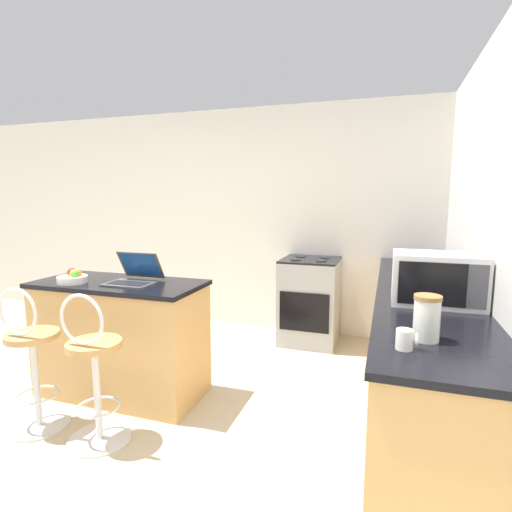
{
  "coord_description": "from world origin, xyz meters",
  "views": [
    {
      "loc": [
        1.67,
        -2.0,
        1.58
      ],
      "look_at": [
        0.49,
        1.57,
        1.02
      ],
      "focal_mm": 28.0,
      "sensor_mm": 36.0,
      "label": 1
    }
  ],
  "objects_px": {
    "mug_blue": "(398,271)",
    "mug_white": "(405,339)",
    "storage_jar": "(427,318)",
    "bar_stool_far": "(94,373)",
    "laptop": "(135,275)",
    "toaster": "(427,272)",
    "pepper_mill": "(401,274)",
    "stove_range": "(310,301)",
    "bar_stool_near": "(32,362)",
    "fruit_bowl": "(73,278)",
    "microwave": "(437,279)"
  },
  "relations": [
    {
      "from": "laptop",
      "to": "fruit_bowl",
      "type": "relative_size",
      "value": 1.62
    },
    {
      "from": "laptop",
      "to": "bar_stool_far",
      "type": "bearing_deg",
      "value": -79.69
    },
    {
      "from": "stove_range",
      "to": "mug_white",
      "type": "height_order",
      "value": "mug_white"
    },
    {
      "from": "bar_stool_far",
      "to": "pepper_mill",
      "type": "xyz_separation_m",
      "value": [
        1.83,
        1.05,
        0.56
      ]
    },
    {
      "from": "bar_stool_far",
      "to": "fruit_bowl",
      "type": "xyz_separation_m",
      "value": [
        -0.56,
        0.46,
        0.49
      ]
    },
    {
      "from": "bar_stool_far",
      "to": "stove_range",
      "type": "relative_size",
      "value": 1.08
    },
    {
      "from": "bar_stool_far",
      "to": "pepper_mill",
      "type": "relative_size",
      "value": 4.4
    },
    {
      "from": "bar_stool_near",
      "to": "bar_stool_far",
      "type": "distance_m",
      "value": 0.51
    },
    {
      "from": "microwave",
      "to": "toaster",
      "type": "bearing_deg",
      "value": 90.01
    },
    {
      "from": "mug_white",
      "to": "storage_jar",
      "type": "relative_size",
      "value": 0.43
    },
    {
      "from": "fruit_bowl",
      "to": "microwave",
      "type": "bearing_deg",
      "value": 4.82
    },
    {
      "from": "bar_stool_far",
      "to": "laptop",
      "type": "height_order",
      "value": "laptop"
    },
    {
      "from": "bar_stool_far",
      "to": "laptop",
      "type": "relative_size",
      "value": 2.8
    },
    {
      "from": "mug_blue",
      "to": "storage_jar",
      "type": "bearing_deg",
      "value": -86.42
    },
    {
      "from": "bar_stool_far",
      "to": "toaster",
      "type": "relative_size",
      "value": 3.98
    },
    {
      "from": "laptop",
      "to": "storage_jar",
      "type": "distance_m",
      "value": 2.14
    },
    {
      "from": "stove_range",
      "to": "fruit_bowl",
      "type": "bearing_deg",
      "value": -130.37
    },
    {
      "from": "pepper_mill",
      "to": "mug_white",
      "type": "xyz_separation_m",
      "value": [
        -0.01,
        -1.23,
        -0.06
      ]
    },
    {
      "from": "bar_stool_far",
      "to": "stove_range",
      "type": "height_order",
      "value": "bar_stool_far"
    },
    {
      "from": "pepper_mill",
      "to": "fruit_bowl",
      "type": "bearing_deg",
      "value": -166.12
    },
    {
      "from": "bar_stool_near",
      "to": "fruit_bowl",
      "type": "height_order",
      "value": "fruit_bowl"
    },
    {
      "from": "bar_stool_near",
      "to": "mug_white",
      "type": "relative_size",
      "value": 11.06
    },
    {
      "from": "bar_stool_near",
      "to": "laptop",
      "type": "relative_size",
      "value": 2.8
    },
    {
      "from": "laptop",
      "to": "mug_white",
      "type": "distance_m",
      "value": 2.1
    },
    {
      "from": "laptop",
      "to": "stove_range",
      "type": "height_order",
      "value": "laptop"
    },
    {
      "from": "bar_stool_far",
      "to": "microwave",
      "type": "xyz_separation_m",
      "value": [
        2.03,
        0.68,
        0.61
      ]
    },
    {
      "from": "mug_white",
      "to": "stove_range",
      "type": "bearing_deg",
      "value": 109.81
    },
    {
      "from": "toaster",
      "to": "storage_jar",
      "type": "distance_m",
      "value": 1.35
    },
    {
      "from": "mug_blue",
      "to": "stove_range",
      "type": "bearing_deg",
      "value": 139.9
    },
    {
      "from": "laptop",
      "to": "mug_white",
      "type": "bearing_deg",
      "value": -22.5
    },
    {
      "from": "fruit_bowl",
      "to": "pepper_mill",
      "type": "xyz_separation_m",
      "value": [
        2.39,
        0.59,
        0.07
      ]
    },
    {
      "from": "pepper_mill",
      "to": "mug_white",
      "type": "relative_size",
      "value": 2.51
    },
    {
      "from": "bar_stool_far",
      "to": "pepper_mill",
      "type": "distance_m",
      "value": 2.19
    },
    {
      "from": "microwave",
      "to": "stove_range",
      "type": "relative_size",
      "value": 0.57
    },
    {
      "from": "stove_range",
      "to": "mug_white",
      "type": "xyz_separation_m",
      "value": [
        0.87,
        -2.41,
        0.5
      ]
    },
    {
      "from": "toaster",
      "to": "pepper_mill",
      "type": "xyz_separation_m",
      "value": [
        -0.2,
        -0.27,
        0.02
      ]
    },
    {
      "from": "mug_blue",
      "to": "pepper_mill",
      "type": "height_order",
      "value": "pepper_mill"
    },
    {
      "from": "bar_stool_near",
      "to": "stove_range",
      "type": "height_order",
      "value": "bar_stool_near"
    },
    {
      "from": "toaster",
      "to": "mug_blue",
      "type": "distance_m",
      "value": 0.28
    },
    {
      "from": "laptop",
      "to": "mug_blue",
      "type": "height_order",
      "value": "laptop"
    },
    {
      "from": "stove_range",
      "to": "pepper_mill",
      "type": "distance_m",
      "value": 1.58
    },
    {
      "from": "mug_blue",
      "to": "mug_white",
      "type": "relative_size",
      "value": 1.01
    },
    {
      "from": "pepper_mill",
      "to": "storage_jar",
      "type": "height_order",
      "value": "pepper_mill"
    },
    {
      "from": "storage_jar",
      "to": "laptop",
      "type": "bearing_deg",
      "value": 162.2
    },
    {
      "from": "laptop",
      "to": "fruit_bowl",
      "type": "bearing_deg",
      "value": -159.27
    },
    {
      "from": "stove_range",
      "to": "pepper_mill",
      "type": "height_order",
      "value": "pepper_mill"
    },
    {
      "from": "mug_blue",
      "to": "laptop",
      "type": "bearing_deg",
      "value": -155.59
    },
    {
      "from": "stove_range",
      "to": "storage_jar",
      "type": "distance_m",
      "value": 2.52
    },
    {
      "from": "stove_range",
      "to": "laptop",
      "type": "bearing_deg",
      "value": -123.61
    },
    {
      "from": "mug_blue",
      "to": "mug_white",
      "type": "xyz_separation_m",
      "value": [
        0.0,
        -1.68,
        -0.0
      ]
    }
  ]
}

